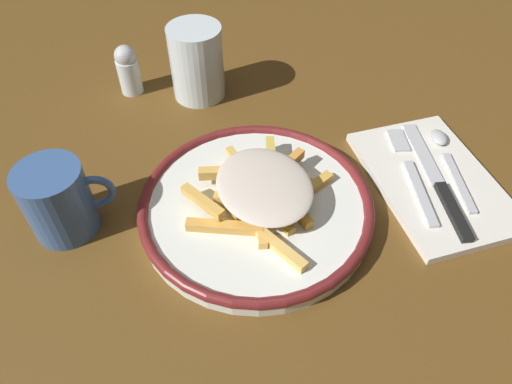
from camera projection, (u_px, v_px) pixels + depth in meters
ground_plane at (256, 213)px, 0.59m from camera, size 2.60×2.60×0.00m
plate at (256, 206)px, 0.58m from camera, size 0.29×0.29×0.03m
fries_heap at (262, 192)px, 0.56m from camera, size 0.19×0.20×0.04m
napkin at (433, 181)px, 0.62m from camera, size 0.16×0.23×0.01m
fork at (412, 173)px, 0.61m from camera, size 0.04×0.18×0.00m
knife at (440, 187)px, 0.60m from camera, size 0.04×0.21×0.01m
spoon at (446, 154)px, 0.64m from camera, size 0.04×0.15×0.01m
water_glass at (197, 62)px, 0.71m from camera, size 0.08×0.08×0.11m
coffee_mug at (59, 200)px, 0.54m from camera, size 0.10×0.08×0.09m
salt_shaker at (128, 69)px, 0.73m from camera, size 0.03×0.03×0.08m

